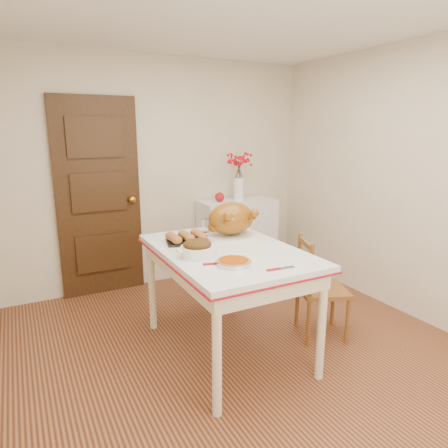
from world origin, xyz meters
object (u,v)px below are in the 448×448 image
kitchen_table (227,301)px  sideboard (237,237)px  turkey_platter (231,220)px  pumpkin_pie (234,261)px  chair_oak (323,287)px

kitchen_table → sideboard: bearing=57.8°
sideboard → turkey_platter: size_ratio=2.00×
kitchen_table → turkey_platter: size_ratio=3.10×
turkey_platter → pumpkin_pie: (-0.32, -0.62, -0.12)m
kitchen_table → pumpkin_pie: (-0.14, -0.35, 0.45)m
chair_oak → sideboard: bearing=17.9°
sideboard → chair_oak: 1.66m
turkey_platter → kitchen_table: bearing=-104.2°
kitchen_table → turkey_platter: turkey_platter is taller
kitchen_table → turkey_platter: 0.66m
sideboard → pumpkin_pie: sideboard is taller
turkey_platter → pumpkin_pie: turkey_platter is taller
pumpkin_pie → kitchen_table: bearing=68.4°
chair_oak → kitchen_table: bearing=101.2°
chair_oak → pumpkin_pie: 1.08m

